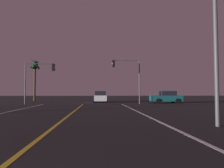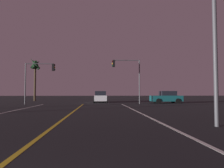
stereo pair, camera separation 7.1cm
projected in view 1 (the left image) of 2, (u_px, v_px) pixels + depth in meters
lane_edge_right at (158, 121)px, 10.30m from camera, size 0.16×30.76×0.01m
lane_center_divider at (60, 122)px, 9.95m from camera, size 0.16×30.76×0.01m
car_crossing_side at (166, 97)px, 28.31m from camera, size 4.30×2.02×1.70m
car_ahead_far at (100, 97)px, 30.41m from camera, size 2.02×4.30×1.70m
traffic_light_near_right at (126, 71)px, 26.36m from camera, size 3.71×0.36×5.77m
traffic_light_near_left at (40, 73)px, 25.56m from camera, size 3.79×0.36×5.20m
street_lamp_right_near at (205, 5)px, 8.83m from camera, size 2.18×0.44×8.41m
palm_tree_left_far at (35, 67)px, 35.94m from camera, size 1.99×2.04×7.70m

